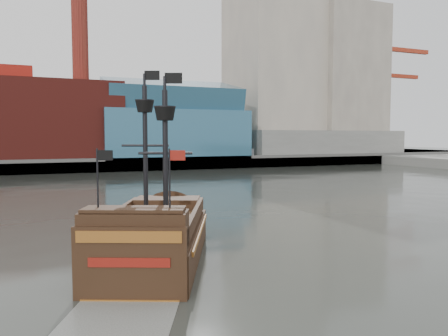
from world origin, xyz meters
name	(u,v)px	position (x,y,z in m)	size (l,w,h in m)	color
ground	(336,251)	(0.00, 0.00, 0.00)	(400.00, 400.00, 0.00)	#2A2D27
promenade_far	(110,159)	(0.00, 92.00, 1.00)	(220.00, 60.00, 2.00)	slate
seawall	(132,164)	(0.00, 62.50, 1.30)	(220.00, 1.00, 2.60)	#4C4C49
skyline	(135,61)	(5.21, 84.56, 24.55)	(149.00, 45.00, 62.00)	#7E644B
crane_a	(384,94)	(78.63, 82.00, 19.11)	(22.50, 4.00, 32.25)	slate
crane_b	(385,109)	(88.23, 92.00, 15.57)	(19.10, 4.00, 26.25)	slate
pirate_ship	(154,243)	(-10.22, 1.94, 1.00)	(9.92, 15.26, 11.04)	black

